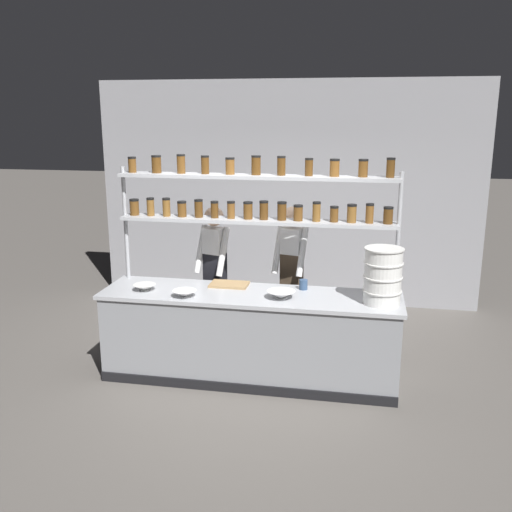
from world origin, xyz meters
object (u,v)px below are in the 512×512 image
at_px(prep_bowl_center_front, 281,295).
at_px(spice_shelf_unit, 256,202).
at_px(chef_left, 215,270).
at_px(container_stack, 383,276).
at_px(serving_cup_front, 303,285).
at_px(cutting_board, 229,284).
at_px(chef_center, 292,270).
at_px(prep_bowl_center_back, 145,287).
at_px(prep_bowl_near_left, 185,294).

bearing_deg(prep_bowl_center_front, spice_shelf_unit, 127.75).
xyz_separation_m(chef_left, container_stack, (1.82, -0.68, 0.22)).
bearing_deg(serving_cup_front, cutting_board, -179.28).
bearing_deg(chef_left, spice_shelf_unit, -10.29).
xyz_separation_m(cutting_board, serving_cup_front, (0.78, 0.01, 0.04)).
height_order(spice_shelf_unit, chef_left, spice_shelf_unit).
height_order(chef_center, prep_bowl_center_front, chef_center).
distance_m(spice_shelf_unit, chef_left, 1.01).
height_order(prep_bowl_center_back, serving_cup_front, serving_cup_front).
relative_size(prep_bowl_near_left, prep_bowl_center_back, 1.03).
bearing_deg(chef_center, chef_left, -157.08).
distance_m(chef_center, container_stack, 1.27).
bearing_deg(container_stack, spice_shelf_unit, 162.76).
distance_m(cutting_board, serving_cup_front, 0.79).
xyz_separation_m(container_stack, prep_bowl_center_back, (-2.38, -0.03, -0.24)).
bearing_deg(prep_bowl_center_back, serving_cup_front, 11.93).
xyz_separation_m(chef_left, prep_bowl_center_front, (0.86, -0.70, -0.02)).
bearing_deg(prep_bowl_center_front, container_stack, 1.59).
bearing_deg(prep_bowl_center_back, chef_left, 51.62).
height_order(spice_shelf_unit, cutting_board, spice_shelf_unit).
relative_size(spice_shelf_unit, prep_bowl_center_front, 10.37).
distance_m(container_stack, serving_cup_front, 0.87).
height_order(prep_bowl_near_left, prep_bowl_center_back, prep_bowl_near_left).
height_order(container_stack, prep_bowl_center_front, container_stack).
height_order(spice_shelf_unit, prep_bowl_center_front, spice_shelf_unit).
relative_size(prep_bowl_near_left, serving_cup_front, 2.34).
height_order(chef_center, prep_bowl_center_back, chef_center).
bearing_deg(serving_cup_front, spice_shelf_unit, 169.73).
bearing_deg(container_stack, prep_bowl_center_front, -178.41).
height_order(chef_left, cutting_board, chef_left).
distance_m(spice_shelf_unit, chef_center, 0.96).
distance_m(spice_shelf_unit, prep_bowl_near_left, 1.19).
height_order(prep_bowl_near_left, prep_bowl_center_front, prep_bowl_center_front).
bearing_deg(chef_center, container_stack, -24.80).
distance_m(spice_shelf_unit, cutting_board, 0.91).
bearing_deg(prep_bowl_center_back, spice_shelf_unit, 21.69).
xyz_separation_m(spice_shelf_unit, serving_cup_front, (0.52, -0.09, -0.83)).
relative_size(spice_shelf_unit, chef_center, 1.72).
distance_m(chef_center, prep_bowl_center_front, 0.83).
relative_size(prep_bowl_center_front, serving_cup_front, 2.74).
relative_size(container_stack, prep_bowl_near_left, 2.26).
relative_size(prep_bowl_near_left, prep_bowl_center_front, 0.85).
xyz_separation_m(spice_shelf_unit, prep_bowl_near_left, (-0.62, -0.56, -0.85)).
relative_size(cutting_board, prep_bowl_center_back, 1.71).
distance_m(chef_center, serving_cup_front, 0.52).
xyz_separation_m(chef_left, prep_bowl_near_left, (-0.09, -0.83, -0.03)).
relative_size(chef_left, serving_cup_front, 16.42).
bearing_deg(prep_bowl_near_left, spice_shelf_unit, 41.94).
bearing_deg(prep_bowl_near_left, container_stack, 4.54).
xyz_separation_m(spice_shelf_unit, chef_left, (-0.53, 0.27, -0.82)).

